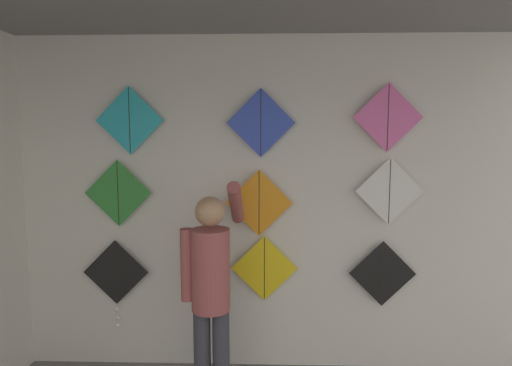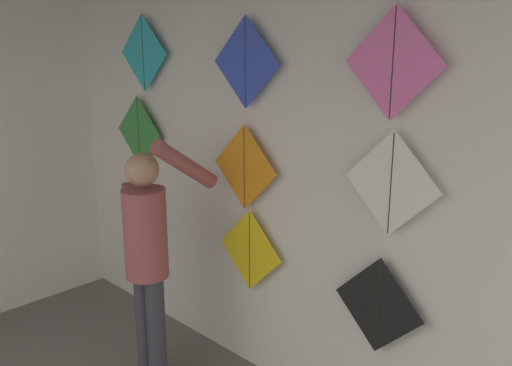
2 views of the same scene
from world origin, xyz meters
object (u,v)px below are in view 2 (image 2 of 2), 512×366
Objects in this scene: kite_5 at (391,184)px; kite_6 at (143,53)px; shopkeeper at (148,249)px; kite_1 at (250,251)px; kite_3 at (139,132)px; kite_7 at (246,63)px; kite_0 at (140,219)px; kite_8 at (393,63)px; kite_4 at (245,168)px; kite_2 at (378,306)px.

kite_5 is 2.19m from kite_6.
shopkeeper is 3.02× the size of kite_5.
kite_3 is at bearing 180.00° from kite_1.
kite_3 reaches higher than shopkeeper.
kite_1 is at bearing 0.00° from kite_7.
kite_0 is 2.60m from kite_8.
kite_7 is at bearing 0.00° from kite_4.
shopkeeper is at bearing -31.24° from kite_0.
shopkeeper is 3.02× the size of kite_3.
kite_8 is at bearing 0.03° from kite_0.
kite_7 is (0.01, 0.00, 0.65)m from kite_4.
shopkeeper is 3.02× the size of kite_6.
kite_0 is 1.38× the size of kite_5.
kite_1 is 1.00× the size of kite_8.
kite_8 is at bearing 0.00° from kite_4.
kite_6 is (-2.11, 0.00, 0.57)m from kite_5.
kite_5 is 1.00× the size of kite_6.
kite_6 is at bearing 145.78° from shopkeeper.
kite_8 is at bearing 0.00° from kite_2.
kite_6 is at bearing 180.00° from kite_5.
kite_2 is 1.60m from kite_7.
kite_3 is (-1.21, 0.00, 0.63)m from kite_1.
kite_2 is at bearing 23.98° from shopkeeper.
kite_0 is 1.38× the size of kite_2.
kite_0 is 0.72m from kite_3.
kite_6 is 1.07m from kite_7.
kite_5 reaches higher than kite_2.
kite_6 reaches higher than kite_3.
kite_0 is at bearing -179.64° from kite_6.
kite_6 reaches higher than kite_4.
kite_5 is at bearing 0.00° from kite_7.
kite_4 reaches higher than kite_1.
shopkeeper is 1.60m from kite_5.
kite_5 is (1.02, 0.00, 0.65)m from kite_1.
shopkeeper is 2.19× the size of kite_0.
kite_8 is (1.01, 0.00, 0.04)m from kite_7.
kite_0 is 1.26m from kite_1.
kite_3 is 1.17m from kite_4.
kite_2 is at bearing 0.00° from kite_6.
kite_7 is at bearing 180.00° from kite_5.
kite_6 is 2.08m from kite_8.
shopkeeper is at bearing -158.33° from kite_2.
kite_1 is 1.00× the size of kite_7.
shopkeeper is at bearing -124.67° from kite_1.
kite_8 is at bearing 0.00° from kite_1.
kite_4 is at bearing 61.02° from shopkeeper.
kite_2 is at bearing 0.00° from kite_3.
kite_1 is at bearing 180.00° from kite_2.
kite_3 is at bearing 149.73° from shopkeeper.
kite_3 is at bearing 180.00° from kite_5.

